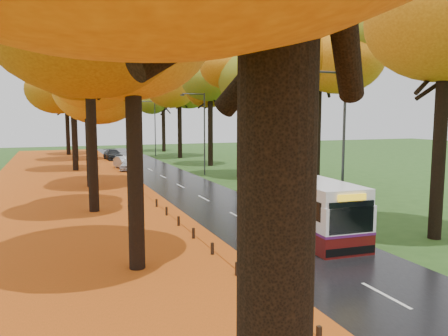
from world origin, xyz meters
TOP-DOWN VIEW (x-y plane):
  - ground at (0.00, 0.00)m, footprint 160.00×160.00m
  - road at (0.00, 25.00)m, footprint 6.50×90.00m
  - centre_line at (0.00, 25.00)m, footprint 0.12×90.00m
  - leaf_verge at (-9.00, 25.00)m, footprint 12.00×90.00m
  - leaf_drift at (-3.05, 25.00)m, footprint 0.90×90.00m
  - trees_left at (-7.18, 27.06)m, footprint 9.20×74.00m
  - trees_right at (7.19, 26.91)m, footprint 9.30×74.20m
  - bollard_row at (-3.70, 4.70)m, footprint 0.11×23.51m
  - streetlamp_near at (3.95, 8.00)m, footprint 2.45×0.18m
  - streetlamp_mid at (3.95, 30.00)m, footprint 2.45×0.18m
  - streetlamp_far at (3.95, 52.00)m, footprint 2.45×0.18m
  - bus at (1.66, 8.66)m, footprint 2.99×10.49m
  - car_white at (-2.17, 36.33)m, footprint 2.68×4.08m
  - car_silver at (-2.35, 37.71)m, footprint 2.20×4.38m
  - car_dark at (-2.26, 48.91)m, footprint 2.31×4.83m

SIDE VIEW (x-z plane):
  - ground at x=0.00m, z-range 0.00..0.00m
  - leaf_verge at x=-9.00m, z-range 0.00..0.02m
  - road at x=0.00m, z-range 0.00..0.04m
  - leaf_drift at x=-3.05m, z-range 0.04..0.05m
  - centre_line at x=0.00m, z-range 0.04..0.05m
  - bollard_row at x=-3.70m, z-range 0.00..0.52m
  - car_white at x=-2.17m, z-range 0.04..1.33m
  - car_dark at x=-2.26m, z-range 0.04..1.40m
  - car_silver at x=-2.35m, z-range 0.04..1.42m
  - bus at x=1.66m, z-range 0.10..2.83m
  - streetlamp_near at x=3.95m, z-range 0.71..8.71m
  - streetlamp_mid at x=3.95m, z-range 0.71..8.71m
  - streetlamp_far at x=3.95m, z-range 0.71..8.71m
  - trees_left at x=-7.18m, z-range 2.59..16.48m
  - trees_right at x=7.19m, z-range 2.71..16.67m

